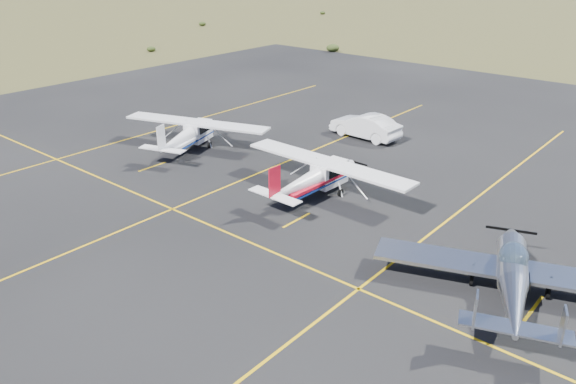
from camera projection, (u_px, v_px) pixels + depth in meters
ground at (474, 247)px, 24.31m from camera, size 1600.00×1600.00×0.00m
apron at (342, 203)px, 28.43m from camera, size 72.00×72.00×0.02m
aircraft_low_wing at (513, 275)px, 20.25m from camera, size 7.47×10.04×2.22m
aircraft_cessna at (315, 177)px, 28.69m from camera, size 5.99×10.01×2.54m
aircraft_plain at (189, 134)px, 35.32m from camera, size 6.80×9.74×2.50m
sedan at (365, 126)px, 37.87m from camera, size 1.95×5.00×1.62m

